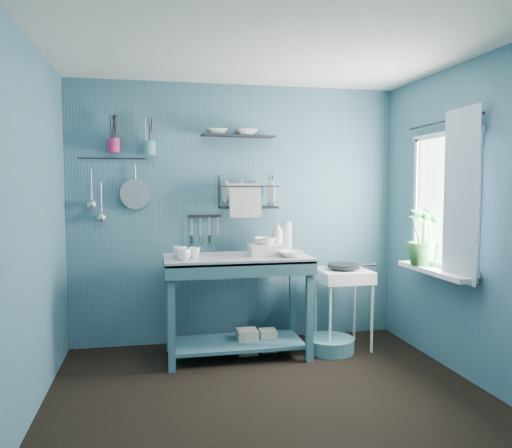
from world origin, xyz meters
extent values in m
plane|color=black|center=(0.00, 0.00, 0.00)|extent=(3.20, 3.20, 0.00)
plane|color=silver|center=(0.00, 0.00, 2.50)|extent=(3.20, 3.20, 0.00)
plane|color=#376071|center=(0.00, 1.50, 1.25)|extent=(3.20, 0.00, 3.20)
plane|color=#376071|center=(0.00, -1.50, 1.25)|extent=(3.20, 0.00, 3.20)
plane|color=#376071|center=(-1.60, 0.00, 1.25)|extent=(0.00, 3.00, 3.00)
plane|color=#376071|center=(1.60, 0.00, 1.25)|extent=(0.00, 3.00, 3.00)
cube|color=#366271|center=(-0.09, 1.01, 0.45)|extent=(1.38, 0.88, 0.91)
imported|color=white|center=(-0.57, 0.85, 0.95)|extent=(0.12, 0.12, 0.10)
imported|color=white|center=(-0.47, 0.95, 0.95)|extent=(0.14, 0.14, 0.09)
imported|color=white|center=(-0.59, 1.01, 0.95)|extent=(0.17, 0.17, 0.10)
cube|color=silver|center=(0.16, 0.99, 0.96)|extent=(0.28, 0.22, 0.10)
imported|color=white|center=(0.16, 0.99, 1.04)|extent=(0.20, 0.20, 0.06)
imported|color=silver|center=(0.33, 1.21, 1.06)|extent=(0.11, 0.12, 0.30)
cylinder|color=#B2BDC6|center=(0.43, 1.23, 1.05)|extent=(0.09, 0.09, 0.28)
imported|color=white|center=(0.36, 0.86, 0.93)|extent=(0.22, 0.22, 0.05)
cube|color=white|center=(0.93, 1.05, 0.37)|extent=(0.55, 0.55, 0.74)
cylinder|color=black|center=(0.93, 1.05, 0.78)|extent=(0.30, 0.30, 0.03)
cube|color=black|center=(-0.32, 1.47, 1.23)|extent=(0.32, 0.06, 0.03)
cube|color=black|center=(0.08, 1.37, 1.47)|extent=(0.58, 0.32, 0.32)
cube|color=black|center=(-0.01, 1.40, 2.00)|extent=(0.72, 0.26, 0.01)
imported|color=white|center=(-0.22, 1.40, 2.06)|extent=(0.22, 0.22, 0.05)
imported|color=white|center=(0.07, 1.40, 2.05)|extent=(0.24, 0.24, 0.05)
cylinder|color=#A81F59|center=(-1.15, 1.42, 1.89)|extent=(0.11, 0.11, 0.13)
cylinder|color=teal|center=(-0.83, 1.42, 1.87)|extent=(0.11, 0.11, 0.13)
cylinder|color=#A4A7AC|center=(-0.97, 1.45, 1.45)|extent=(0.28, 0.03, 0.28)
cylinder|color=#A4A7AC|center=(-1.36, 1.46, 1.53)|extent=(0.01, 0.01, 0.30)
cylinder|color=#A4A7AC|center=(-1.28, 1.46, 1.41)|extent=(0.01, 0.01, 0.30)
cylinder|color=black|center=(-1.17, 1.47, 1.78)|extent=(0.60, 0.01, 0.01)
plane|color=white|center=(1.59, 0.45, 1.40)|extent=(0.00, 1.10, 1.10)
cube|color=white|center=(1.50, 0.45, 0.81)|extent=(0.16, 0.95, 0.04)
plane|color=white|center=(1.52, 0.15, 1.45)|extent=(0.00, 1.35, 1.35)
cylinder|color=black|center=(1.54, 0.45, 2.05)|extent=(0.02, 1.05, 0.02)
imported|color=#29672B|center=(1.50, 0.64, 1.08)|extent=(0.30, 0.30, 0.50)
cube|color=tan|center=(0.01, 1.06, 0.11)|extent=(0.18, 0.18, 0.22)
cube|color=tan|center=(0.21, 1.09, 0.10)|extent=(0.15, 0.15, 0.20)
cylinder|color=teal|center=(0.76, 0.95, 0.07)|extent=(0.45, 0.45, 0.13)
camera|label=1|loc=(-0.81, -3.31, 1.52)|focal=35.00mm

